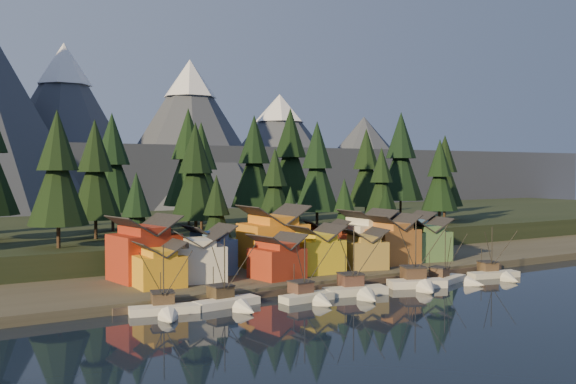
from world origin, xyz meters
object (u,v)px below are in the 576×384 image
boat_4 (419,274)px  house_back_0 (144,246)px  boat_6 (498,268)px  boat_2 (311,288)px  boat_3 (358,282)px  boat_0 (165,301)px  boat_5 (454,273)px  house_back_1 (209,248)px  house_front_1 (199,254)px  house_front_0 (159,263)px  boat_1 (231,294)px

boat_4 → house_back_0: (-40.03, 24.74, 4.70)m
boat_6 → boat_4: bearing=-167.0°
boat_2 → boat_3: bearing=-4.4°
boat_0 → boat_5: (52.84, -3.45, -0.09)m
boat_6 → boat_0: bearing=-170.1°
boat_3 → house_back_1: (-15.12, 24.10, 3.84)m
boat_2 → house_back_1: (-6.02, 23.89, 4.02)m
boat_3 → boat_5: (21.53, 0.05, -0.43)m
boat_2 → house_back_0: house_back_0 is taller
house_back_0 → house_front_1: bearing=-45.6°
boat_5 → house_front_0: size_ratio=1.39×
boat_1 → house_front_1: house_front_1 is taller
house_front_1 → house_back_1: bearing=63.5°
house_back_1 → house_front_1: bearing=-129.7°
boat_1 → house_front_0: (-5.89, 13.87, 3.30)m
boat_1 → house_back_1: (6.23, 21.13, 4.10)m
boat_1 → boat_4: bearing=-10.5°
boat_1 → boat_5: size_ratio=1.11×
boat_1 → house_back_1: 22.41m
boat_1 → boat_3: bearing=-13.0°
boat_3 → house_back_0: house_back_0 is taller
house_back_0 → boat_0: bearing=-109.2°
boat_0 → boat_3: bearing=6.7°
boat_5 → boat_3: bearing=160.1°
boat_0 → boat_2: 22.46m
boat_0 → boat_4: size_ratio=0.85×
boat_1 → house_back_0: house_back_0 is taller
house_front_1 → house_front_0: bearing=-154.0°
boat_3 → house_front_0: boat_3 is taller
house_back_1 → boat_0: bearing=-128.6°
boat_2 → boat_3: 9.11m
boat_1 → house_front_1: 16.28m
house_front_1 → boat_1: bearing=-83.9°
boat_6 → house_front_0: bearing=177.3°
boat_3 → house_back_0: size_ratio=1.09×
boat_0 → boat_1: (9.96, -0.53, 0.08)m
boat_1 → boat_5: bearing=-9.0°
boat_2 → house_front_0: bearing=134.4°
boat_3 → boat_1: bearing=-174.6°
boat_2 → house_front_0: size_ratio=1.47×
boat_3 → house_front_0: 32.17m
boat_4 → boat_6: bearing=21.3°
boat_4 → house_front_1: (-32.52, 18.92, 3.46)m
boat_3 → boat_5: 21.53m
boat_1 → boat_4: 34.47m
house_front_0 → house_back_0: bearing=89.6°
boat_0 → boat_6: size_ratio=0.99×
boat_6 → house_back_1: size_ratio=1.25×
boat_2 → boat_5: boat_2 is taller
boat_3 → house_front_0: (-27.25, 16.84, 3.04)m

